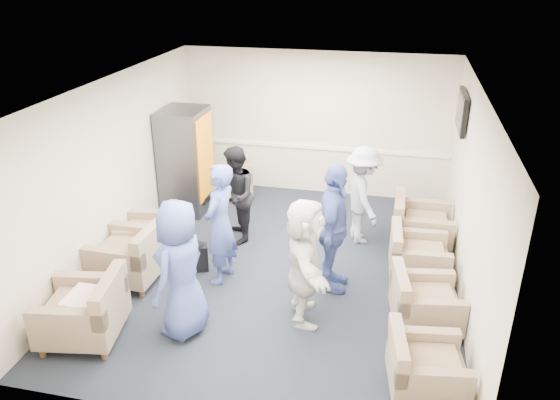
% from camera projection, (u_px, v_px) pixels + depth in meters
% --- Properties ---
extents(floor, '(6.00, 6.00, 0.00)m').
position_uv_depth(floor, '(281.00, 268.00, 8.06)').
color(floor, black).
rests_on(floor, ground).
extents(ceiling, '(6.00, 6.00, 0.00)m').
position_uv_depth(ceiling, '(281.00, 87.00, 6.96)').
color(ceiling, white).
rests_on(ceiling, back_wall).
extents(back_wall, '(5.00, 0.02, 2.70)m').
position_uv_depth(back_wall, '(316.00, 124.00, 10.18)').
color(back_wall, beige).
rests_on(back_wall, floor).
extents(front_wall, '(5.00, 0.02, 2.70)m').
position_uv_depth(front_wall, '(209.00, 310.00, 4.84)').
color(front_wall, beige).
rests_on(front_wall, floor).
extents(left_wall, '(0.02, 6.00, 2.70)m').
position_uv_depth(left_wall, '(115.00, 170.00, 8.01)').
color(left_wall, beige).
rests_on(left_wall, floor).
extents(right_wall, '(0.02, 6.00, 2.70)m').
position_uv_depth(right_wall, '(471.00, 200.00, 7.01)').
color(right_wall, beige).
rests_on(right_wall, floor).
extents(chair_rail, '(4.98, 0.04, 0.06)m').
position_uv_depth(chair_rail, '(315.00, 147.00, 10.35)').
color(chair_rail, white).
rests_on(chair_rail, back_wall).
extents(tv, '(0.10, 1.00, 0.58)m').
position_uv_depth(tv, '(462.00, 112.00, 8.34)').
color(tv, black).
rests_on(tv, right_wall).
extents(armchair_left_near, '(1.03, 1.03, 0.72)m').
position_uv_depth(armchair_left_near, '(87.00, 313.00, 6.46)').
color(armchair_left_near, '#877057').
rests_on(armchair_left_near, floor).
extents(armchair_left_mid, '(0.94, 0.94, 0.73)m').
position_uv_depth(armchair_left_mid, '(132.00, 257.00, 7.65)').
color(armchair_left_mid, '#877057').
rests_on(armchair_left_mid, floor).
extents(armchair_left_far, '(0.93, 0.93, 0.64)m').
position_uv_depth(armchair_left_far, '(152.00, 236.00, 8.31)').
color(armchair_left_far, '#877057').
rests_on(armchair_left_far, floor).
extents(armchair_right_near, '(0.87, 0.87, 0.62)m').
position_uv_depth(armchair_right_near, '(422.00, 369.00, 5.66)').
color(armchair_right_near, '#877057').
rests_on(armchair_right_near, floor).
extents(armchair_right_midnear, '(0.92, 0.92, 0.64)m').
position_uv_depth(armchair_right_midnear, '(421.00, 304.00, 6.70)').
color(armchair_right_midnear, '#877057').
rests_on(armchair_right_midnear, floor).
extents(armchair_right_midfar, '(0.85, 0.85, 0.65)m').
position_uv_depth(armchair_right_midfar, '(415.00, 257.00, 7.72)').
color(armchair_right_midfar, '#877057').
rests_on(armchair_right_midfar, floor).
extents(armchair_right_far, '(0.90, 0.90, 0.71)m').
position_uv_depth(armchair_right_far, '(418.00, 227.00, 8.52)').
color(armchair_right_far, '#877057').
rests_on(armchair_right_far, floor).
extents(armchair_corner, '(1.00, 1.00, 0.62)m').
position_uv_depth(armchair_corner, '(231.00, 181.00, 10.36)').
color(armchair_corner, '#877057').
rests_on(armchair_corner, floor).
extents(vending_machine, '(0.75, 0.88, 1.85)m').
position_uv_depth(vending_machine, '(186.00, 161.00, 9.61)').
color(vending_machine, '#494950').
rests_on(vending_machine, floor).
extents(backpack, '(0.33, 0.29, 0.48)m').
position_uv_depth(backpack, '(198.00, 255.00, 7.94)').
color(backpack, black).
rests_on(backpack, floor).
extents(pillow, '(0.37, 0.49, 0.14)m').
position_uv_depth(pillow, '(83.00, 300.00, 6.38)').
color(pillow, white).
rests_on(pillow, armchair_left_near).
extents(person_front_left, '(0.72, 0.95, 1.73)m').
position_uv_depth(person_front_left, '(181.00, 269.00, 6.39)').
color(person_front_left, '#4454A3').
rests_on(person_front_left, floor).
extents(person_mid_left, '(0.51, 0.69, 1.74)m').
position_uv_depth(person_mid_left, '(220.00, 224.00, 7.45)').
color(person_mid_left, '#4454A3').
rests_on(person_mid_left, floor).
extents(person_back_left, '(0.83, 0.93, 1.57)m').
position_uv_depth(person_back_left, '(235.00, 196.00, 8.55)').
color(person_back_left, black).
rests_on(person_back_left, floor).
extents(person_back_right, '(0.94, 1.17, 1.58)m').
position_uv_depth(person_back_right, '(363.00, 196.00, 8.54)').
color(person_back_right, silver).
rests_on(person_back_right, floor).
extents(person_mid_right, '(0.45, 1.06, 1.81)m').
position_uv_depth(person_mid_right, '(333.00, 229.00, 7.25)').
color(person_mid_right, '#4454A3').
rests_on(person_mid_right, floor).
extents(person_front_right, '(0.84, 1.60, 1.65)m').
position_uv_depth(person_front_right, '(305.00, 261.00, 6.64)').
color(person_front_right, silver).
rests_on(person_front_right, floor).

